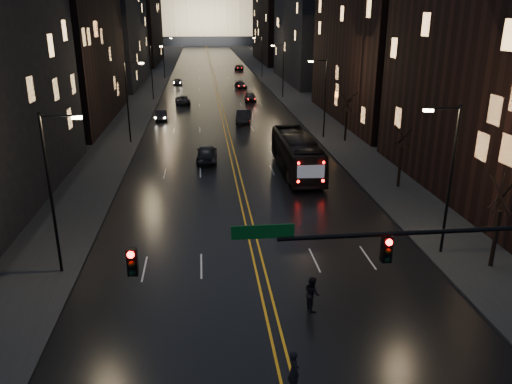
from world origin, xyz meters
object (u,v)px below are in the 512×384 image
object	(u,v)px
bus	(297,154)
traffic_signal	(449,258)
oncoming_car_b	(161,115)
pedestrian_a	(294,371)
pedestrian_b	(312,293)
oncoming_car_a	(207,153)
receding_car_a	(244,117)

from	to	relation	value
bus	traffic_signal	bearing A→B (deg)	-89.29
oncoming_car_b	pedestrian_a	size ratio (longest dim) A/B	2.47
oncoming_car_b	pedestrian_b	size ratio (longest dim) A/B	2.47
traffic_signal	pedestrian_b	xyz separation A→B (m)	(-3.87, 5.00, -4.23)
oncoming_car_a	pedestrian_b	distance (m)	27.17
oncoming_car_a	pedestrian_a	world-z (taller)	pedestrian_a
traffic_signal	receding_car_a	world-z (taller)	traffic_signal
pedestrian_a	bus	bearing A→B (deg)	-25.16
oncoming_car_a	receding_car_a	distance (m)	18.60
traffic_signal	bus	world-z (taller)	traffic_signal
bus	pedestrian_a	distance (m)	28.24
oncoming_car_a	bus	bearing A→B (deg)	153.80
oncoming_car_b	receding_car_a	world-z (taller)	receding_car_a
oncoming_car_a	receding_car_a	xyz separation A→B (m)	(5.13, 17.88, 0.02)
bus	pedestrian_b	xyz separation A→B (m)	(-3.41, -22.33, -0.83)
receding_car_a	pedestrian_b	size ratio (longest dim) A/B	2.95
pedestrian_a	oncoming_car_a	bearing A→B (deg)	-9.41
oncoming_car_b	receding_car_a	xyz separation A→B (m)	(11.00, -3.22, 0.14)
oncoming_car_a	oncoming_car_b	bearing A→B (deg)	-71.86
receding_car_a	pedestrian_b	world-z (taller)	pedestrian_b
oncoming_car_b	bus	bearing A→B (deg)	114.51
traffic_signal	pedestrian_b	world-z (taller)	traffic_signal
oncoming_car_a	receding_car_a	size ratio (longest dim) A/B	0.94
traffic_signal	oncoming_car_b	xyz separation A→B (m)	(-14.41, 52.87, -4.39)
traffic_signal	oncoming_car_a	bearing A→B (deg)	105.04
oncoming_car_a	pedestrian_b	bearing A→B (deg)	102.50
receding_car_a	pedestrian_a	bearing A→B (deg)	-84.96
traffic_signal	bus	bearing A→B (deg)	90.97
oncoming_car_b	traffic_signal	bearing A→B (deg)	101.12
traffic_signal	pedestrian_a	distance (m)	7.15
receding_car_a	oncoming_car_a	bearing A→B (deg)	-98.29
oncoming_car_a	pedestrian_b	world-z (taller)	pedestrian_b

